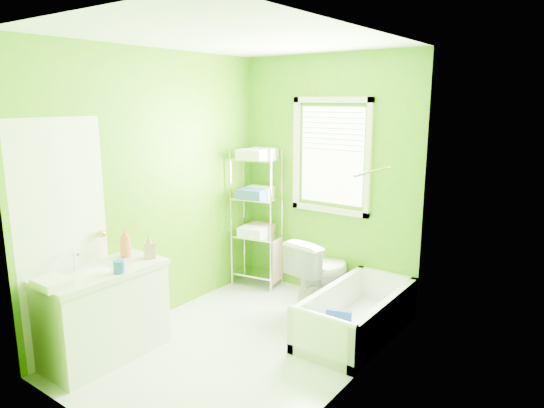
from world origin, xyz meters
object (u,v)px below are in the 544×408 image
Objects in this scene: bathtub at (355,321)px; wire_shelf_unit at (258,204)px; vanity at (103,310)px; toilet at (321,272)px.

bathtub is 0.85× the size of wire_shelf_unit.
toilet is at bearing 64.31° from vanity.
wire_shelf_unit is at bearing 88.86° from vanity.
vanity is at bearing -91.14° from wire_shelf_unit.
vanity is at bearing -133.99° from bathtub.
toilet is 0.47× the size of wire_shelf_unit.
vanity reaches higher than bathtub.
toilet is (-0.59, 0.37, 0.24)m from bathtub.
vanity is (-1.53, -1.59, 0.28)m from bathtub.
bathtub is at bearing -17.35° from wire_shelf_unit.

